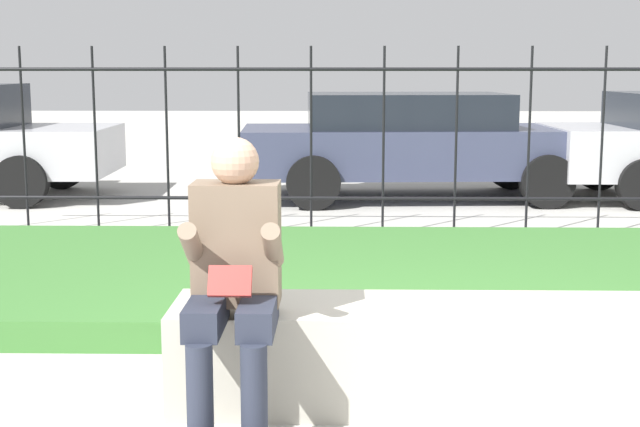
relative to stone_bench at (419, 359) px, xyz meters
name	(u,v)px	position (x,y,z in m)	size (l,w,h in m)	color
ground_plane	(426,403)	(0.04, 0.00, -0.21)	(60.00, 60.00, 0.00)	#B2AFA8
stone_bench	(419,359)	(0.00, 0.00, 0.00)	(2.32, 0.57, 0.48)	#B7B2A3
person_seated_reader	(234,272)	(-0.83, -0.32, 0.49)	(0.42, 0.73, 1.28)	black
grass_berm	(397,276)	(0.04, 2.23, -0.12)	(10.86, 3.07, 0.18)	#3D7533
iron_fence	(384,138)	(0.04, 4.33, 0.72)	(8.86, 0.03, 1.78)	black
car_parked_center	(417,142)	(0.57, 6.82, 0.48)	(4.39, 2.08, 1.28)	#383D56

